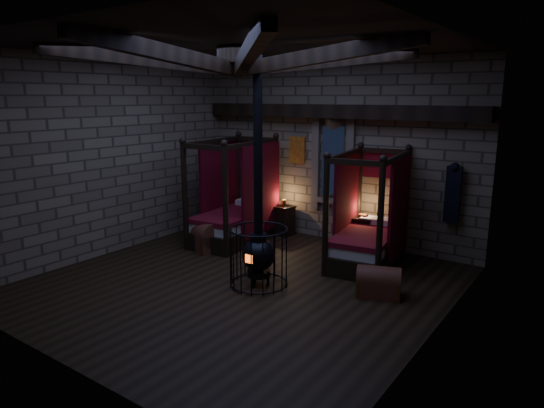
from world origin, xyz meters
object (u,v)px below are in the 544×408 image
Objects in this scene: stove at (259,252)px; trunk_right at (379,283)px; bed_right at (368,236)px; bed_left at (236,216)px; trunk_left at (205,236)px.

trunk_right is at bearing 21.82° from stove.
bed_right is at bearing 100.29° from trunk_right.
stove is at bearing -178.07° from trunk_right.
trunk_right is 0.21× the size of stove.
bed_left reaches higher than trunk_left.
bed_left reaches higher than bed_right.
trunk_left is at bearing 155.30° from stove.
trunk_right is (4.16, -1.19, -0.35)m from bed_left.
stove is (2.18, -1.99, 0.05)m from bed_left.
bed_right is (3.27, 0.31, -0.03)m from bed_left.
bed_left is at bearing 143.85° from trunk_right.
stove reaches higher than bed_left.
bed_left is at bearing 101.96° from trunk_left.
trunk_left reaches higher than trunk_right.
bed_left is 4.34m from trunk_right.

